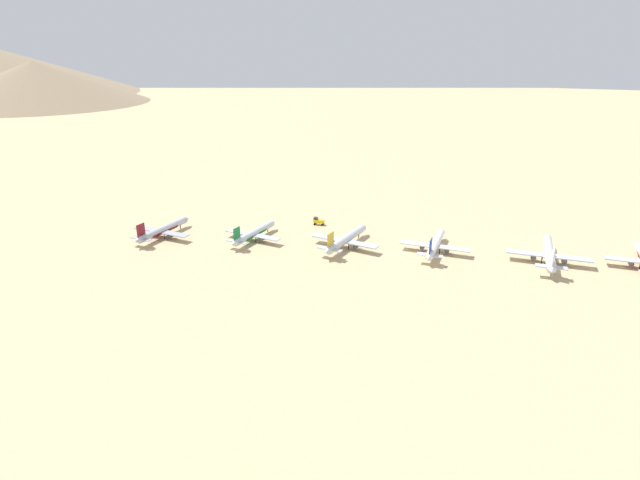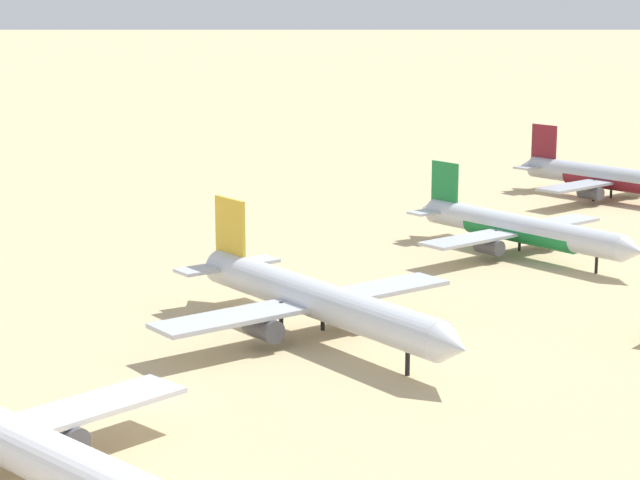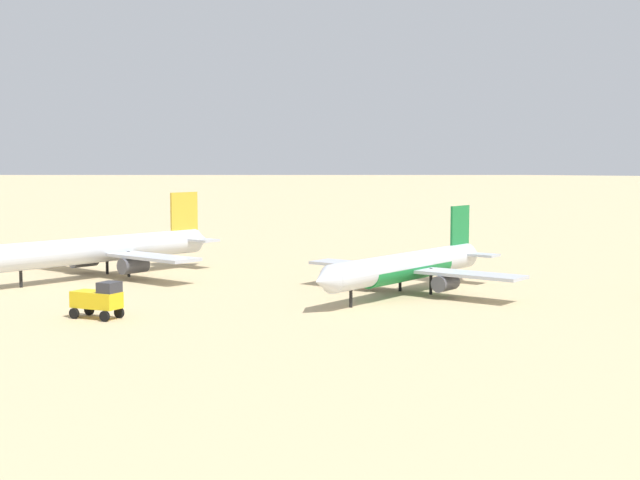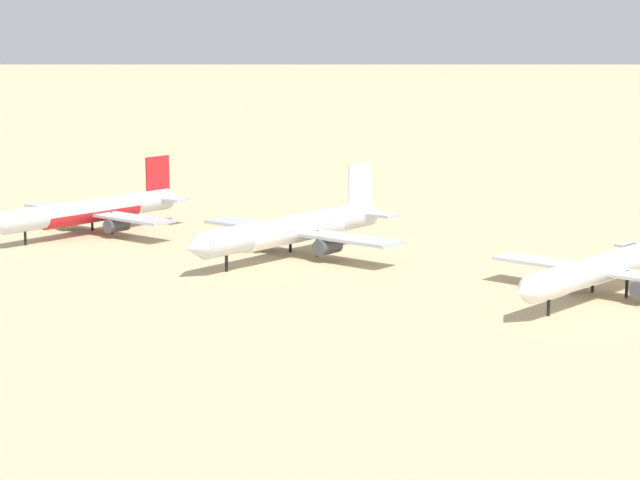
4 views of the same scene
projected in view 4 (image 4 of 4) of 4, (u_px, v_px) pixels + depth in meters
parked_jet_0 at (92, 211)px, 194.54m from camera, size 39.25×31.78×11.35m
parked_jet_1 at (294, 229)px, 175.61m from camera, size 42.16×34.14×12.19m
parked_jet_2 at (603, 268)px, 149.28m from camera, size 38.00×30.82×10.97m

